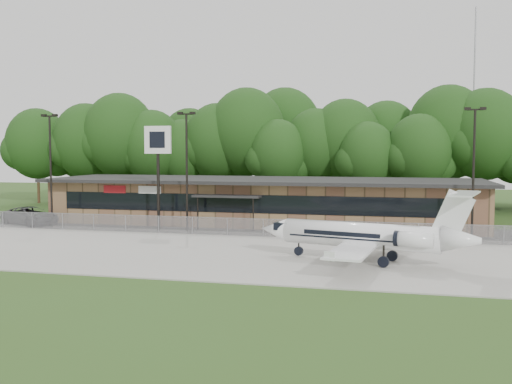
% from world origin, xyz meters
% --- Properties ---
extents(ground, '(160.00, 160.00, 0.00)m').
position_xyz_m(ground, '(0.00, 0.00, 0.00)').
color(ground, '#314B1B').
rests_on(ground, ground).
extents(apron, '(64.00, 18.00, 0.08)m').
position_xyz_m(apron, '(0.00, 8.00, 0.04)').
color(apron, '#9E9B93').
rests_on(apron, ground).
extents(parking_lot, '(50.00, 9.00, 0.06)m').
position_xyz_m(parking_lot, '(0.00, 19.50, 0.03)').
color(parking_lot, '#383835').
rests_on(parking_lot, ground).
extents(terminal, '(41.00, 11.65, 4.30)m').
position_xyz_m(terminal, '(-0.00, 23.94, 2.18)').
color(terminal, olive).
rests_on(terminal, ground).
extents(fence, '(46.00, 0.04, 1.52)m').
position_xyz_m(fence, '(0.00, 15.00, 0.78)').
color(fence, gray).
rests_on(fence, ground).
extents(treeline, '(72.00, 12.00, 15.00)m').
position_xyz_m(treeline, '(0.00, 42.00, 7.50)').
color(treeline, '#1C3A12').
rests_on(treeline, ground).
extents(radio_mast, '(0.20, 0.20, 25.00)m').
position_xyz_m(radio_mast, '(22.00, 48.00, 12.50)').
color(radio_mast, gray).
rests_on(radio_mast, ground).
extents(light_pole_left, '(1.55, 0.30, 10.23)m').
position_xyz_m(light_pole_left, '(-18.00, 16.50, 5.98)').
color(light_pole_left, black).
rests_on(light_pole_left, ground).
extents(light_pole_mid, '(1.55, 0.30, 10.23)m').
position_xyz_m(light_pole_mid, '(-5.00, 16.50, 5.98)').
color(light_pole_mid, black).
rests_on(light_pole_mid, ground).
extents(light_pole_right, '(1.55, 0.30, 10.23)m').
position_xyz_m(light_pole_right, '(18.00, 16.50, 5.98)').
color(light_pole_right, black).
rests_on(light_pole_right, ground).
extents(business_jet, '(13.87, 12.48, 4.70)m').
position_xyz_m(business_jet, '(10.59, 6.11, 1.68)').
color(business_jet, white).
rests_on(business_jet, ground).
extents(suv, '(6.72, 4.89, 1.70)m').
position_xyz_m(suv, '(-20.93, 17.51, 0.85)').
color(suv, '#313133').
rests_on(suv, ground).
extents(pole_sign, '(2.38, 0.31, 9.09)m').
position_xyz_m(pole_sign, '(-7.74, 16.79, 6.95)').
color(pole_sign, black).
rests_on(pole_sign, ground).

